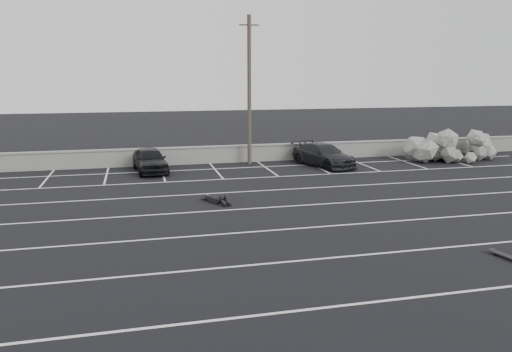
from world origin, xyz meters
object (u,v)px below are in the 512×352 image
object	(u,v)px
car_left	(150,160)
riprap_pile	(445,149)
car_right	(324,155)
skateboard	(505,256)
person	(213,196)
trash_bin	(304,155)
utility_pole	(249,90)

from	to	relation	value
car_left	riprap_pile	xyz separation A→B (m)	(18.51, -0.22, -0.01)
car_right	skateboard	bearing A→B (deg)	-109.62
car_left	car_right	size ratio (longest dim) A/B	0.88
riprap_pile	skateboard	xyz separation A→B (m)	(-8.71, -16.02, -0.60)
person	car_right	bearing A→B (deg)	18.16
riprap_pile	skateboard	size ratio (longest dim) A/B	8.03
person	trash_bin	bearing A→B (deg)	26.32
car_right	riprap_pile	bearing A→B (deg)	-16.28
person	car_left	bearing A→B (deg)	84.29
riprap_pile	car_left	bearing A→B (deg)	179.33
car_left	person	size ratio (longest dim) A/B	1.71
car_left	riprap_pile	distance (m)	18.52
car_right	skateboard	size ratio (longest dim) A/B	5.13
utility_pole	skateboard	world-z (taller)	utility_pole
utility_pole	person	size ratio (longest dim) A/B	3.71
riprap_pile	person	size ratio (longest dim) A/B	3.03
car_right	riprap_pile	size ratio (longest dim) A/B	0.64
riprap_pile	person	bearing A→B (deg)	-155.83
utility_pole	riprap_pile	world-z (taller)	utility_pole
car_right	trash_bin	world-z (taller)	car_right
trash_bin	skateboard	xyz separation A→B (m)	(0.43, -17.08, -0.40)
car_left	utility_pole	distance (m)	7.17
car_right	car_left	bearing A→B (deg)	158.60
car_left	trash_bin	world-z (taller)	car_left
car_right	utility_pole	distance (m)	5.87
car_left	person	world-z (taller)	car_left
car_left	utility_pole	bearing A→B (deg)	4.74
car_left	car_right	distance (m)	10.15
utility_pole	person	bearing A→B (deg)	-112.48
trash_bin	person	bearing A→B (deg)	-130.02
car_left	utility_pole	world-z (taller)	utility_pole
trash_bin	riprap_pile	distance (m)	9.21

